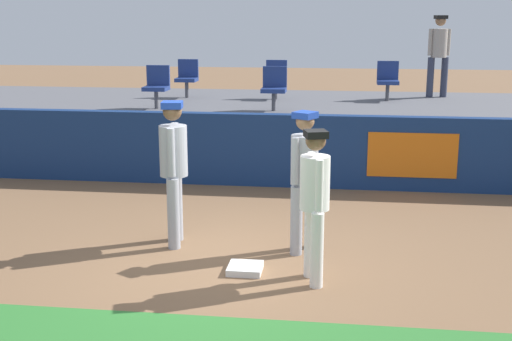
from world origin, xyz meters
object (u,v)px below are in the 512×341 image
(first_base, at_px, (245,268))
(seat_front_center, at_px, (274,86))
(player_runner_visitor, at_px, (174,163))
(seat_front_left, at_px, (157,84))
(player_fielder_home, at_px, (315,196))
(spectator_hooded, at_px, (439,50))
(seat_back_center, at_px, (276,77))
(seat_back_left, at_px, (187,76))
(player_coach_visitor, at_px, (304,172))
(seat_back_right, at_px, (388,79))

(first_base, bearing_deg, seat_front_center, 92.46)
(player_runner_visitor, height_order, seat_front_left, seat_front_left)
(player_fielder_home, xyz_separation_m, spectator_hooded, (2.35, 8.29, 1.17))
(seat_back_center, height_order, seat_back_left, same)
(player_fielder_home, bearing_deg, player_coach_visitor, 174.26)
(seat_back_center, bearing_deg, seat_back_left, -180.00)
(first_base, xyz_separation_m, player_runner_visitor, (-1.06, 0.86, 1.06))
(first_base, distance_m, player_coach_visitor, 1.44)
(player_coach_visitor, bearing_deg, seat_back_center, -141.04)
(seat_front_left, bearing_deg, seat_back_center, 39.48)
(first_base, height_order, seat_front_left, seat_front_left)
(seat_front_center, distance_m, spectator_hooded, 4.30)
(player_coach_visitor, height_order, seat_back_center, seat_back_center)
(seat_back_center, height_order, seat_back_right, same)
(player_fielder_home, xyz_separation_m, player_coach_visitor, (-0.18, 0.99, 0.04))
(first_base, height_order, seat_back_right, seat_back_right)
(first_base, height_order, seat_front_center, seat_front_center)
(player_coach_visitor, bearing_deg, player_fielder_home, 40.29)
(player_coach_visitor, bearing_deg, spectator_hooded, -169.03)
(seat_back_right, bearing_deg, seat_back_left, -180.00)
(player_fielder_home, xyz_separation_m, seat_back_left, (-3.19, 7.52, 0.60))
(player_fielder_home, relative_size, seat_back_left, 2.08)
(seat_front_center, xyz_separation_m, seat_back_right, (2.27, 1.80, -0.00))
(first_base, height_order, seat_back_left, seat_back_left)
(first_base, distance_m, seat_back_left, 7.88)
(seat_back_center, bearing_deg, first_base, -87.00)
(seat_front_center, bearing_deg, seat_back_right, 38.43)
(first_base, relative_size, seat_front_left, 0.48)
(player_coach_visitor, bearing_deg, player_runner_visitor, -61.66)
(spectator_hooded, bearing_deg, seat_back_right, 20.64)
(seat_back_center, bearing_deg, player_fielder_home, -80.95)
(seat_front_left, bearing_deg, player_fielder_home, -59.40)
(player_fielder_home, distance_m, seat_front_left, 6.67)
(seat_back_center, distance_m, spectator_hooded, 3.68)
(first_base, bearing_deg, seat_back_right, 74.55)
(seat_front_center, relative_size, spectator_hooded, 0.47)
(seat_front_center, distance_m, seat_back_center, 1.81)
(player_runner_visitor, xyz_separation_m, spectator_hooded, (4.22, 7.25, 1.08))
(player_runner_visitor, distance_m, seat_back_left, 6.63)
(player_fielder_home, xyz_separation_m, seat_front_center, (-1.05, 5.72, 0.60))
(spectator_hooded, bearing_deg, player_coach_visitor, 57.44)
(seat_front_center, distance_m, seat_back_right, 2.90)
(player_fielder_home, xyz_separation_m, seat_back_center, (-1.20, 7.52, 0.60))
(player_runner_visitor, height_order, spectator_hooded, spectator_hooded)
(seat_front_center, relative_size, seat_back_left, 1.00)
(first_base, relative_size, player_coach_visitor, 0.22)
(seat_front_left, distance_m, seat_back_left, 1.81)
(seat_front_center, bearing_deg, first_base, -87.54)
(first_base, distance_m, seat_back_center, 7.52)
(seat_front_center, bearing_deg, seat_back_left, 139.92)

